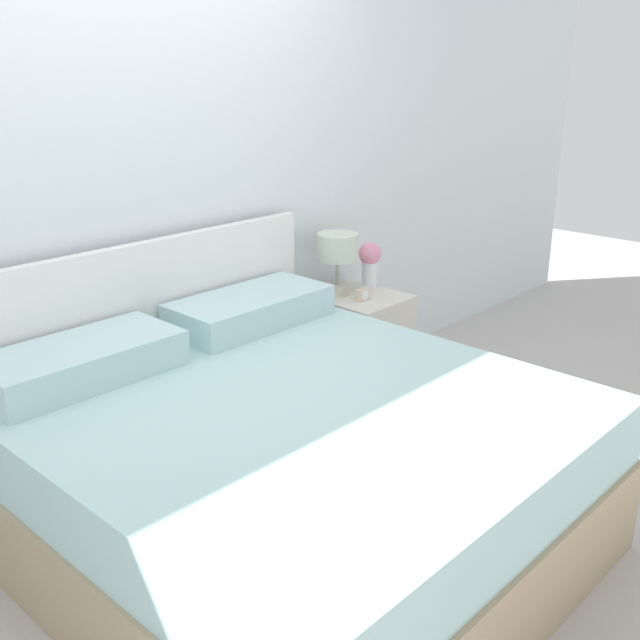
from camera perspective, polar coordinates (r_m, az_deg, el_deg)
The scene contains 7 objects.
ground_plane at distance 3.68m, azimuth -12.70°, elevation -10.35°, with size 12.00×12.00×0.00m, color #BCB7B2.
wall_back at distance 3.31m, azimuth -15.06°, elevation 10.09°, with size 8.00×0.06×2.60m.
bed at distance 2.90m, azimuth -2.89°, elevation -10.93°, with size 1.83×1.92×1.05m.
nightstand at distance 4.11m, azimuth 2.97°, elevation -2.08°, with size 0.42×0.49×0.59m.
table_lamp at distance 3.97m, azimuth 1.34°, elevation 5.19°, with size 0.22×0.22×0.33m.
flower_vase at distance 4.11m, azimuth 3.83°, elevation 4.51°, with size 0.12×0.12×0.25m.
alarm_clock at distance 3.92m, azimuth 3.22°, elevation 1.93°, with size 0.08×0.04×0.06m.
Camera 1 is at (-1.72, -2.72, 1.80)m, focal length 42.00 mm.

